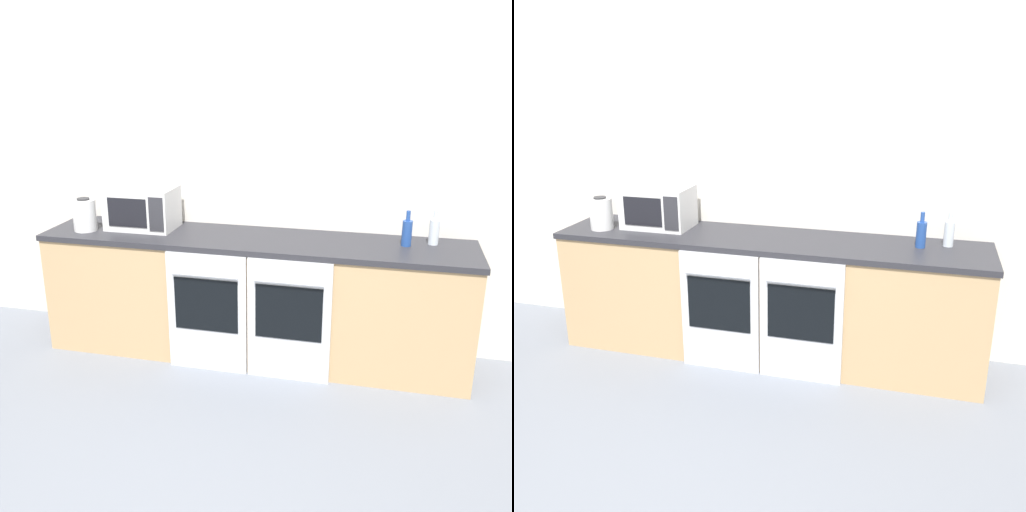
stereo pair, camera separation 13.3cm
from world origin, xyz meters
The scene contains 8 objects.
wall_back centered at (0.00, 2.31, 1.30)m, with size 10.00×0.06×2.60m.
counter_back centered at (0.00, 1.98, 0.46)m, with size 3.09×0.64×0.91m.
oven_left centered at (-0.26, 1.66, 0.44)m, with size 0.57×0.06×0.87m.
oven_right centered at (0.32, 1.66, 0.44)m, with size 0.57×0.06×0.87m.
microwave centered at (-0.87, 2.04, 1.07)m, with size 0.50×0.34×0.31m.
bottle_blue centered at (1.05, 2.03, 1.01)m, with size 0.07×0.07×0.24m.
bottle_clear centered at (1.23, 2.11, 1.01)m, with size 0.07×0.07×0.24m.
kettle centered at (-1.26, 1.87, 1.03)m, with size 0.17×0.17×0.24m.
Camera 2 is at (1.05, -1.77, 2.08)m, focal length 40.00 mm.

